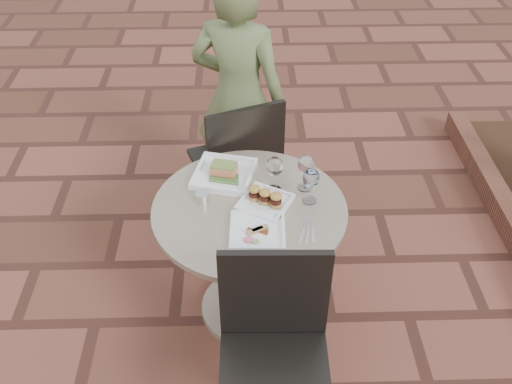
{
  "coord_description": "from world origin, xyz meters",
  "views": [
    {
      "loc": [
        -0.03,
        -1.9,
        2.45
      ],
      "look_at": [
        0.02,
        0.07,
        0.82
      ],
      "focal_mm": 40.0,
      "sensor_mm": 36.0,
      "label": 1
    }
  ],
  "objects_px": {
    "chair_far": "(239,158)",
    "plate_salmon": "(224,173)",
    "diner": "(239,98)",
    "cafe_table": "(250,245)",
    "plate_tuna": "(257,231)",
    "chair_near": "(274,338)",
    "plate_sliders": "(265,200)"
  },
  "relations": [
    {
      "from": "plate_sliders",
      "to": "cafe_table",
      "type": "bearing_deg",
      "value": -167.91
    },
    {
      "from": "plate_salmon",
      "to": "plate_sliders",
      "type": "distance_m",
      "value": 0.29
    },
    {
      "from": "diner",
      "to": "plate_salmon",
      "type": "relative_size",
      "value": 4.55
    },
    {
      "from": "cafe_table",
      "to": "plate_salmon",
      "type": "height_order",
      "value": "plate_salmon"
    },
    {
      "from": "cafe_table",
      "to": "plate_salmon",
      "type": "bearing_deg",
      "value": 117.41
    },
    {
      "from": "chair_far",
      "to": "plate_salmon",
      "type": "height_order",
      "value": "chair_far"
    },
    {
      "from": "plate_salmon",
      "to": "plate_tuna",
      "type": "distance_m",
      "value": 0.43
    },
    {
      "from": "plate_tuna",
      "to": "diner",
      "type": "bearing_deg",
      "value": 93.97
    },
    {
      "from": "chair_far",
      "to": "plate_salmon",
      "type": "relative_size",
      "value": 2.76
    },
    {
      "from": "cafe_table",
      "to": "chair_far",
      "type": "relative_size",
      "value": 0.97
    },
    {
      "from": "chair_far",
      "to": "plate_sliders",
      "type": "relative_size",
      "value": 3.21
    },
    {
      "from": "plate_salmon",
      "to": "plate_tuna",
      "type": "relative_size",
      "value": 1.36
    },
    {
      "from": "plate_tuna",
      "to": "chair_far",
      "type": "bearing_deg",
      "value": 95.45
    },
    {
      "from": "chair_near",
      "to": "diner",
      "type": "height_order",
      "value": "diner"
    },
    {
      "from": "plate_sliders",
      "to": "plate_tuna",
      "type": "height_order",
      "value": "plate_sliders"
    },
    {
      "from": "cafe_table",
      "to": "plate_tuna",
      "type": "distance_m",
      "value": 0.32
    },
    {
      "from": "diner",
      "to": "cafe_table",
      "type": "bearing_deg",
      "value": 111.65
    },
    {
      "from": "diner",
      "to": "plate_tuna",
      "type": "relative_size",
      "value": 6.2
    },
    {
      "from": "cafe_table",
      "to": "chair_near",
      "type": "xyz_separation_m",
      "value": [
        0.09,
        -0.59,
        0.07
      ]
    },
    {
      "from": "chair_far",
      "to": "chair_near",
      "type": "distance_m",
      "value": 1.23
    },
    {
      "from": "cafe_table",
      "to": "chair_far",
      "type": "height_order",
      "value": "chair_far"
    },
    {
      "from": "cafe_table",
      "to": "plate_sliders",
      "type": "bearing_deg",
      "value": 12.09
    },
    {
      "from": "plate_salmon",
      "to": "cafe_table",
      "type": "bearing_deg",
      "value": -62.59
    },
    {
      "from": "cafe_table",
      "to": "plate_sliders",
      "type": "relative_size",
      "value": 3.11
    },
    {
      "from": "chair_near",
      "to": "plate_tuna",
      "type": "height_order",
      "value": "chair_near"
    },
    {
      "from": "cafe_table",
      "to": "plate_sliders",
      "type": "xyz_separation_m",
      "value": [
        0.07,
        0.02,
        0.28
      ]
    },
    {
      "from": "diner",
      "to": "chair_far",
      "type": "bearing_deg",
      "value": 108.61
    },
    {
      "from": "chair_far",
      "to": "plate_salmon",
      "type": "bearing_deg",
      "value": 58.55
    },
    {
      "from": "plate_salmon",
      "to": "chair_near",
      "type": "bearing_deg",
      "value": -75.96
    },
    {
      "from": "plate_salmon",
      "to": "plate_sliders",
      "type": "xyz_separation_m",
      "value": [
        0.19,
        -0.21,
        0.01
      ]
    },
    {
      "from": "diner",
      "to": "plate_tuna",
      "type": "distance_m",
      "value": 1.09
    },
    {
      "from": "chair_near",
      "to": "plate_sliders",
      "type": "xyz_separation_m",
      "value": [
        -0.01,
        0.61,
        0.21
      ]
    }
  ]
}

